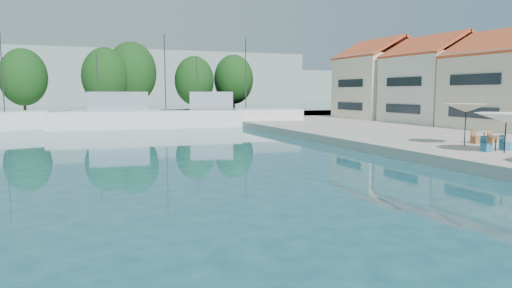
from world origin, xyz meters
name	(u,v)px	position (x,y,z in m)	size (l,w,h in m)	color
quay_far	(98,119)	(-8.00, 67.00, 0.30)	(90.00, 16.00, 0.60)	gray
hill_west	(2,78)	(-30.00, 160.00, 8.00)	(180.00, 40.00, 16.00)	gray
hill_east	(210,86)	(40.00, 180.00, 6.00)	(140.00, 40.00, 12.00)	gray
building_04	(512,77)	(24.00, 33.00, 5.02)	(9.00, 8.80, 9.20)	beige
building_05	(435,78)	(24.00, 42.00, 5.26)	(8.40, 8.80, 9.70)	silver
building_06	(381,78)	(24.00, 51.00, 5.50)	(9.00, 8.80, 10.20)	#F7E3C5
trawler_03	(142,118)	(-4.08, 54.31, 1.07)	(20.08, 6.80, 10.20)	white
trawler_04	(229,116)	(5.62, 54.41, 1.07)	(16.39, 8.11, 10.20)	silver
tree_04	(23,77)	(-16.70, 71.48, 5.68)	(5.95, 5.95, 8.81)	#3F2B19
tree_05	(105,76)	(-6.71, 68.79, 5.82)	(6.11, 6.11, 9.04)	#3F2B19
tree_06	(132,73)	(-3.12, 70.48, 6.42)	(6.81, 6.81, 10.08)	#3F2B19
tree_07	(194,81)	(5.31, 68.68, 5.36)	(5.57, 5.57, 8.24)	#3F2B19
tree_08	(234,79)	(11.74, 70.09, 5.64)	(5.91, 5.91, 8.74)	#3F2B19
umbrella_white	(506,118)	(9.84, 21.78, 2.45)	(3.13, 3.13, 2.10)	black
umbrella_cream	(466,108)	(10.66, 25.18, 2.84)	(2.56, 2.56, 2.49)	black
cafe_table_02	(496,146)	(10.17, 22.60, 0.89)	(1.82, 0.70, 0.76)	black
cafe_table_03	(484,139)	(12.78, 25.68, 0.89)	(1.82, 0.70, 0.76)	black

